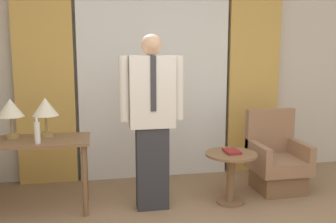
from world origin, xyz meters
TOP-DOWN VIEW (x-y plane):
  - wall_back at (0.00, 2.79)m, footprint 10.00×0.06m
  - curtain_sheer_center at (0.00, 2.66)m, footprint 1.93×0.06m
  - curtain_drape_left at (-1.35, 2.66)m, footprint 0.70×0.06m
  - curtain_drape_right at (1.35, 2.66)m, footprint 0.70×0.06m
  - desk at (-1.44, 1.78)m, footprint 1.22×0.55m
  - table_lamp_left at (-1.61, 1.91)m, footprint 0.26×0.26m
  - table_lamp_right at (-1.27, 1.91)m, footprint 0.26×0.26m
  - bottle_near_edge at (-1.32, 1.61)m, footprint 0.06×0.06m
  - person at (-0.20, 1.64)m, footprint 0.66×0.22m
  - armchair at (1.34, 1.89)m, footprint 0.60×0.60m
  - side_table at (0.66, 1.61)m, footprint 0.56×0.56m
  - book at (0.67, 1.62)m, footprint 0.15×0.21m

SIDE VIEW (x-z plane):
  - armchair at x=1.34m, z-range -0.14..0.81m
  - side_table at x=0.66m, z-range 0.10..0.66m
  - book at x=0.67m, z-range 0.56..0.59m
  - desk at x=-1.44m, z-range 0.26..1.02m
  - bottle_near_edge at x=-1.32m, z-range 0.74..1.01m
  - person at x=-0.20m, z-range 0.08..1.89m
  - table_lamp_left at x=-1.61m, z-range 0.85..1.26m
  - table_lamp_right at x=-1.27m, z-range 0.85..1.26m
  - curtain_sheer_center at x=0.00m, z-range 0.00..2.58m
  - curtain_drape_left at x=-1.35m, z-range 0.00..2.58m
  - curtain_drape_right at x=1.35m, z-range 0.00..2.58m
  - wall_back at x=0.00m, z-range 0.00..2.70m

